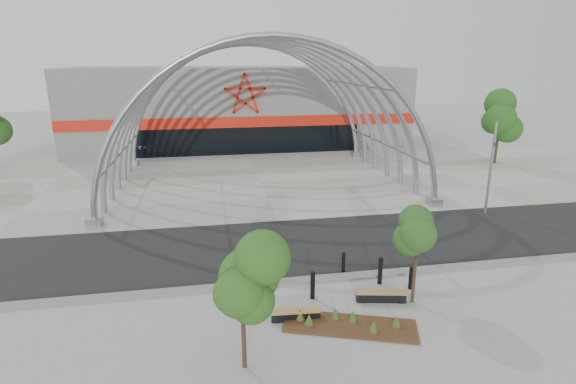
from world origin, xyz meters
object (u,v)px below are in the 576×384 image
at_px(bench_0, 296,315).
at_px(street_tree_1, 418,238).
at_px(bench_1, 381,296).
at_px(street_tree_0, 242,275).
at_px(signal_pole, 491,167).
at_px(bollard_2, 343,263).

bearing_deg(bench_0, street_tree_1, 4.64).
distance_m(bench_0, bench_1, 3.47).
bearing_deg(bench_1, street_tree_0, -152.08).
bearing_deg(signal_pole, bench_0, -145.60).
height_order(signal_pole, street_tree_0, signal_pole).
bearing_deg(bollard_2, bench_1, -74.76).
bearing_deg(street_tree_1, bollard_2, 123.03).
bearing_deg(street_tree_0, street_tree_1, 21.48).
relative_size(street_tree_1, bench_0, 2.02).
relative_size(street_tree_0, bench_1, 2.15).
bearing_deg(bench_0, bench_1, 10.89).
xyz_separation_m(street_tree_1, bench_0, (-4.55, -0.37, -2.40)).
bearing_deg(bench_0, signal_pole, 34.40).
bearing_deg(signal_pole, bollard_2, -150.74).
relative_size(street_tree_1, bollard_2, 3.89).
bearing_deg(street_tree_1, bench_0, -175.36).
xyz_separation_m(signal_pole, street_tree_0, (-15.33, -11.34, 0.19)).
xyz_separation_m(signal_pole, bollard_2, (-10.62, -5.95, -2.36)).
distance_m(street_tree_1, bench_0, 5.16).
relative_size(signal_pole, bench_1, 2.77).
bearing_deg(bench_1, bollard_2, 105.24).
relative_size(signal_pole, bollard_2, 5.84).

